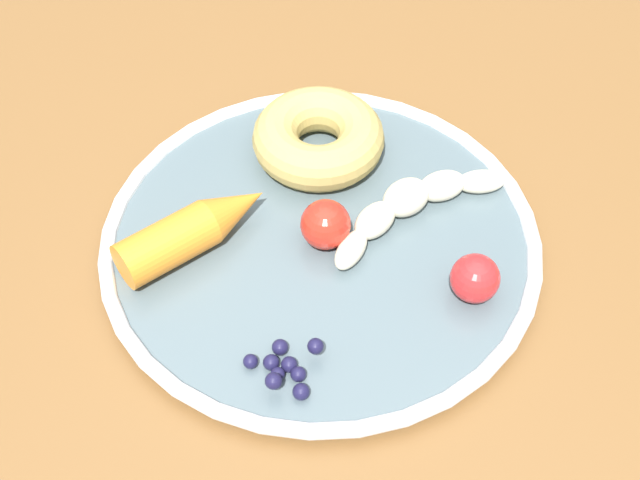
# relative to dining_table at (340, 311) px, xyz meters

# --- Properties ---
(dining_table) EXTENTS (1.28, 0.96, 0.74)m
(dining_table) POSITION_rel_dining_table_xyz_m (0.00, 0.00, 0.00)
(dining_table) COLOR brown
(dining_table) RESTS_ON ground_plane
(plate) EXTENTS (0.35, 0.35, 0.02)m
(plate) POSITION_rel_dining_table_xyz_m (0.00, -0.02, 0.08)
(plate) COLOR #4B5B60
(plate) RESTS_ON dining_table
(banana) EXTENTS (0.15, 0.10, 0.03)m
(banana) POSITION_rel_dining_table_xyz_m (-0.05, 0.04, 0.10)
(banana) COLOR beige
(banana) RESTS_ON plate
(carrot_orange) EXTENTS (0.13, 0.09, 0.04)m
(carrot_orange) POSITION_rel_dining_table_xyz_m (0.05, -0.10, 0.11)
(carrot_orange) COLOR orange
(carrot_orange) RESTS_ON plate
(donut) EXTENTS (0.16, 0.16, 0.04)m
(donut) POSITION_rel_dining_table_xyz_m (-0.08, -0.06, 0.11)
(donut) COLOR tan
(donut) RESTS_ON plate
(blueberry_pile) EXTENTS (0.05, 0.05, 0.02)m
(blueberry_pile) POSITION_rel_dining_table_xyz_m (0.12, 0.01, 0.10)
(blueberry_pile) COLOR #191638
(blueberry_pile) RESTS_ON plate
(tomato_near) EXTENTS (0.04, 0.04, 0.04)m
(tomato_near) POSITION_rel_dining_table_xyz_m (0.00, 0.11, 0.11)
(tomato_near) COLOR red
(tomato_near) RESTS_ON plate
(tomato_mid) EXTENTS (0.04, 0.04, 0.04)m
(tomato_mid) POSITION_rel_dining_table_xyz_m (0.00, -0.01, 0.11)
(tomato_mid) COLOR red
(tomato_mid) RESTS_ON plate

